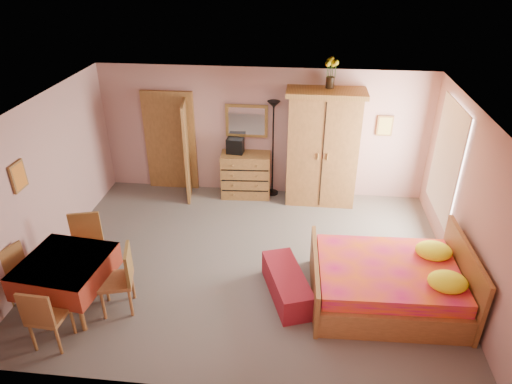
# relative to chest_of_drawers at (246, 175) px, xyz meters

# --- Properties ---
(floor) EXTENTS (6.50, 6.50, 0.00)m
(floor) POSITION_rel_chest_of_drawers_xyz_m (0.32, -2.25, -0.46)
(floor) COLOR slate
(floor) RESTS_ON ground
(ceiling) EXTENTS (6.50, 6.50, 0.00)m
(ceiling) POSITION_rel_chest_of_drawers_xyz_m (0.32, -2.25, 2.14)
(ceiling) COLOR brown
(ceiling) RESTS_ON wall_back
(wall_back) EXTENTS (6.50, 0.10, 2.60)m
(wall_back) POSITION_rel_chest_of_drawers_xyz_m (0.32, 0.25, 0.84)
(wall_back) COLOR tan
(wall_back) RESTS_ON floor
(wall_front) EXTENTS (6.50, 0.10, 2.60)m
(wall_front) POSITION_rel_chest_of_drawers_xyz_m (0.32, -4.75, 0.84)
(wall_front) COLOR tan
(wall_front) RESTS_ON floor
(wall_left) EXTENTS (0.10, 5.00, 2.60)m
(wall_left) POSITION_rel_chest_of_drawers_xyz_m (-2.93, -2.25, 0.84)
(wall_left) COLOR tan
(wall_left) RESTS_ON floor
(wall_right) EXTENTS (0.10, 5.00, 2.60)m
(wall_right) POSITION_rel_chest_of_drawers_xyz_m (3.57, -2.25, 0.84)
(wall_right) COLOR tan
(wall_right) RESTS_ON floor
(doorway) EXTENTS (1.06, 0.12, 2.15)m
(doorway) POSITION_rel_chest_of_drawers_xyz_m (-1.58, 0.22, 0.56)
(doorway) COLOR #9E6B35
(doorway) RESTS_ON floor
(window) EXTENTS (0.08, 1.40, 1.95)m
(window) POSITION_rel_chest_of_drawers_xyz_m (3.53, -1.05, 0.99)
(window) COLOR white
(window) RESTS_ON wall_right
(picture_left) EXTENTS (0.04, 0.32, 0.42)m
(picture_left) POSITION_rel_chest_of_drawers_xyz_m (-2.90, -2.85, 1.24)
(picture_left) COLOR orange
(picture_left) RESTS_ON wall_left
(picture_back) EXTENTS (0.30, 0.04, 0.40)m
(picture_back) POSITION_rel_chest_of_drawers_xyz_m (2.67, 0.22, 1.09)
(picture_back) COLOR #D8BF59
(picture_back) RESTS_ON wall_back
(chest_of_drawers) EXTENTS (1.01, 0.55, 0.93)m
(chest_of_drawers) POSITION_rel_chest_of_drawers_xyz_m (0.00, 0.00, 0.00)
(chest_of_drawers) COLOR olive
(chest_of_drawers) RESTS_ON floor
(wall_mirror) EXTENTS (0.84, 0.06, 0.66)m
(wall_mirror) POSITION_rel_chest_of_drawers_xyz_m (0.00, 0.21, 1.09)
(wall_mirror) COLOR white
(wall_mirror) RESTS_ON wall_back
(stereo) EXTENTS (0.35, 0.27, 0.31)m
(stereo) POSITION_rel_chest_of_drawers_xyz_m (-0.21, 0.05, 0.62)
(stereo) COLOR black
(stereo) RESTS_ON chest_of_drawers
(floor_lamp) EXTENTS (0.29, 0.29, 1.99)m
(floor_lamp) POSITION_rel_chest_of_drawers_xyz_m (0.54, 0.13, 0.53)
(floor_lamp) COLOR black
(floor_lamp) RESTS_ON floor
(wardrobe) EXTENTS (1.46, 0.76, 2.29)m
(wardrobe) POSITION_rel_chest_of_drawers_xyz_m (1.51, -0.03, 0.68)
(wardrobe) COLOR #A26C37
(wardrobe) RESTS_ON floor
(sunflower_vase) EXTENTS (0.23, 0.23, 0.55)m
(sunflower_vase) POSITION_rel_chest_of_drawers_xyz_m (1.56, 0.08, 2.11)
(sunflower_vase) COLOR yellow
(sunflower_vase) RESTS_ON wardrobe
(bed) EXTENTS (2.21, 1.77, 1.00)m
(bed) POSITION_rel_chest_of_drawers_xyz_m (2.42, -2.95, 0.04)
(bed) COLOR #D31466
(bed) RESTS_ON floor
(bench) EXTENTS (0.83, 1.31, 0.41)m
(bench) POSITION_rel_chest_of_drawers_xyz_m (0.99, -3.00, -0.26)
(bench) COLOR maroon
(bench) RESTS_ON floor
(dining_table) EXTENTS (1.22, 1.22, 0.81)m
(dining_table) POSITION_rel_chest_of_drawers_xyz_m (-2.06, -3.55, -0.06)
(dining_table) COLOR maroon
(dining_table) RESTS_ON floor
(chair_south) EXTENTS (0.46, 0.46, 0.96)m
(chair_south) POSITION_rel_chest_of_drawers_xyz_m (-1.99, -4.23, 0.01)
(chair_south) COLOR #9D6535
(chair_south) RESTS_ON floor
(chair_north) EXTENTS (0.57, 0.57, 1.03)m
(chair_north) POSITION_rel_chest_of_drawers_xyz_m (-2.09, -2.88, 0.05)
(chair_north) COLOR #9F6735
(chair_north) RESTS_ON floor
(chair_west) EXTENTS (0.54, 0.54, 0.92)m
(chair_west) POSITION_rel_chest_of_drawers_xyz_m (-2.72, -3.57, -0.01)
(chair_west) COLOR #AD7D3A
(chair_west) RESTS_ON floor
(chair_east) EXTENTS (0.56, 0.56, 1.01)m
(chair_east) POSITION_rel_chest_of_drawers_xyz_m (-1.37, -3.53, 0.04)
(chair_east) COLOR #A26436
(chair_east) RESTS_ON floor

